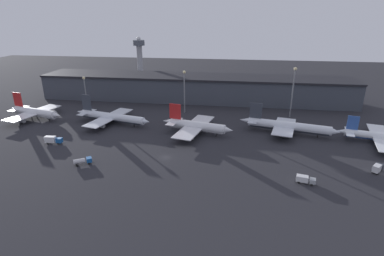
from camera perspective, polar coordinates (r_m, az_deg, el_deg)
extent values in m
plane|color=#26262B|center=(125.16, -5.08, -5.63)|extent=(600.00, 600.00, 0.00)
cube|color=#3D424C|center=(207.75, 0.52, 7.48)|extent=(209.39, 26.37, 15.65)
cube|color=black|center=(205.98, 0.53, 9.76)|extent=(209.39, 28.37, 1.20)
cylinder|color=silver|center=(190.75, -27.69, 2.71)|extent=(28.49, 10.77, 4.36)
cylinder|color=silver|center=(190.96, -27.66, 2.50)|extent=(26.96, 9.80, 3.71)
cone|color=silver|center=(179.62, -24.42, 2.24)|extent=(6.05, 5.24, 4.15)
cone|color=silver|center=(202.54, -30.66, 3.22)|extent=(7.23, 5.12, 3.71)
cube|color=red|center=(198.21, -30.28, 4.73)|extent=(6.04, 1.80, 7.97)
cube|color=silver|center=(199.97, -30.10, 3.23)|extent=(6.99, 12.57, 0.24)
cube|color=silver|center=(191.95, -27.95, 2.60)|extent=(16.96, 34.32, 0.36)
cylinder|color=gray|center=(197.51, -25.75, 2.98)|extent=(5.23, 3.44, 2.40)
cylinder|color=gray|center=(186.20, -29.78, 1.29)|extent=(5.23, 3.44, 2.40)
cylinder|color=black|center=(184.46, -25.49, 1.49)|extent=(0.50, 0.50, 1.96)
cylinder|color=black|center=(193.74, -27.44, 2.02)|extent=(0.50, 0.50, 1.96)
cylinder|color=black|center=(191.61, -28.20, 1.70)|extent=(0.50, 0.50, 1.96)
cylinder|color=silver|center=(167.47, -14.96, 2.07)|extent=(38.50, 12.84, 4.03)
cylinder|color=#333842|center=(167.69, -14.94, 1.84)|extent=(36.48, 11.81, 3.43)
cone|color=silver|center=(156.58, -8.86, 1.24)|extent=(5.60, 4.85, 3.83)
cone|color=silver|center=(180.10, -20.32, 2.87)|extent=(6.68, 4.73, 3.43)
cube|color=#333842|center=(175.54, -19.46, 4.62)|extent=(5.59, 1.69, 8.80)
cube|color=silver|center=(177.61, -19.43, 2.84)|extent=(6.74, 12.79, 0.24)
cube|color=silver|center=(168.75, -15.47, 1.98)|extent=(16.45, 34.99, 0.36)
cylinder|color=gray|center=(175.75, -13.32, 2.45)|extent=(4.83, 3.18, 2.22)
cylinder|color=gray|center=(161.48, -17.06, 0.45)|extent=(4.83, 3.18, 2.22)
cylinder|color=black|center=(161.05, -10.96, 0.55)|extent=(0.50, 0.50, 1.82)
cylinder|color=black|center=(170.72, -15.08, 1.37)|extent=(0.50, 0.50, 1.82)
cylinder|color=black|center=(168.30, -15.72, 1.03)|extent=(0.50, 0.50, 1.82)
cylinder|color=silver|center=(147.83, 1.01, 0.43)|extent=(28.61, 10.77, 4.34)
cylinder|color=silver|center=(148.09, 1.01, 0.15)|extent=(27.08, 9.81, 3.69)
cone|color=silver|center=(143.52, 6.82, -0.36)|extent=(6.02, 5.21, 4.12)
cone|color=silver|center=(153.57, -4.48, 1.28)|extent=(7.19, 5.09, 3.69)
cube|color=red|center=(150.20, -3.24, 3.18)|extent=(6.00, 1.79, 7.82)
cube|color=silver|center=(152.15, -3.39, 1.25)|extent=(7.17, 13.44, 0.24)
cube|color=silver|center=(148.49, 0.50, 0.30)|extent=(17.49, 36.77, 0.36)
cylinder|color=gray|center=(157.48, 2.09, 0.94)|extent=(5.20, 3.42, 2.39)
cylinder|color=gray|center=(140.10, -0.63, -1.62)|extent=(5.20, 3.42, 2.39)
cylinder|color=black|center=(146.03, 4.66, -1.23)|extent=(0.50, 0.50, 1.95)
cylinder|color=black|center=(150.93, 0.73, -0.41)|extent=(0.50, 0.50, 1.95)
cylinder|color=black|center=(147.91, 0.26, -0.86)|extent=(0.50, 0.50, 1.95)
cylinder|color=silver|center=(155.02, 17.91, 0.36)|extent=(39.32, 13.29, 4.31)
cylinder|color=#333842|center=(155.27, 17.88, 0.10)|extent=(37.25, 12.21, 3.67)
cone|color=silver|center=(155.59, 25.59, -0.65)|extent=(5.98, 5.18, 4.10)
cone|color=silver|center=(157.20, 10.24, 1.46)|extent=(7.14, 5.06, 3.67)
cube|color=#333842|center=(154.66, 12.06, 3.28)|extent=(5.97, 1.78, 7.94)
cube|color=silver|center=(156.46, 11.63, 1.40)|extent=(6.43, 10.39, 0.24)
cube|color=silver|center=(155.29, 17.17, 0.26)|extent=(15.43, 28.29, 0.36)
cylinder|color=gray|center=(162.78, 17.77, 0.59)|extent=(5.17, 3.40, 2.37)
cylinder|color=gray|center=(148.69, 17.29, -1.25)|extent=(5.17, 3.40, 2.37)
cylinder|color=black|center=(156.14, 22.80, -1.37)|extent=(0.50, 0.50, 1.94)
cylinder|color=black|center=(157.79, 17.13, -0.41)|extent=(0.50, 0.50, 1.94)
cylinder|color=black|center=(154.56, 17.01, -0.84)|extent=(0.50, 0.50, 1.94)
cone|color=white|center=(159.28, 26.64, -0.55)|extent=(5.80, 4.11, 2.98)
cube|color=#2D519E|center=(158.29, 28.32, 0.88)|extent=(4.86, 1.52, 6.58)
cube|color=white|center=(159.59, 27.81, -0.61)|extent=(6.43, 13.53, 0.24)
cube|color=white|center=(162.21, 32.39, -1.53)|extent=(15.88, 37.13, 0.36)
cylinder|color=gray|center=(172.22, 32.11, -0.75)|extent=(4.19, 2.76, 1.93)
cylinder|color=black|center=(164.19, 32.17, -2.04)|extent=(0.50, 0.50, 1.58)
cylinder|color=black|center=(161.62, 32.32, -2.39)|extent=(0.50, 0.50, 1.58)
cube|color=#195199|center=(149.61, -23.94, -2.15)|extent=(2.48, 2.37, 2.12)
cube|color=silver|center=(151.54, -25.37, -1.95)|extent=(4.99, 2.52, 2.82)
cylinder|color=black|center=(150.88, -23.80, -2.49)|extent=(0.93, 0.61, 0.90)
cylinder|color=black|center=(149.53, -24.09, -2.74)|extent=(0.93, 0.61, 0.90)
cylinder|color=black|center=(153.31, -25.46, -2.40)|extent=(0.93, 0.61, 0.90)
cylinder|color=black|center=(151.99, -25.76, -2.64)|extent=(0.93, 0.61, 0.90)
cube|color=#9EA3A8|center=(113.40, 22.00, -9.32)|extent=(2.41, 2.71, 1.53)
cube|color=silver|center=(113.14, 20.25, -9.00)|extent=(4.41, 3.17, 2.04)
cylinder|color=black|center=(114.65, 21.84, -9.55)|extent=(1.01, 0.77, 0.90)
cylinder|color=black|center=(113.12, 21.83, -9.98)|extent=(1.01, 0.77, 0.90)
cylinder|color=black|center=(114.50, 19.77, -9.30)|extent=(1.01, 0.77, 0.90)
cylinder|color=black|center=(112.97, 19.73, -9.72)|extent=(1.01, 0.77, 0.90)
cube|color=#195199|center=(126.26, -19.01, -5.72)|extent=(3.00, 3.19, 1.74)
cylinder|color=#B7B7BC|center=(126.15, -20.67, -5.93)|extent=(4.68, 3.86, 1.85)
cylinder|color=black|center=(127.59, -19.11, -6.02)|extent=(1.10, 1.01, 0.90)
cylinder|color=black|center=(125.88, -19.03, -6.38)|extent=(1.10, 1.01, 0.90)
cylinder|color=black|center=(127.51, -21.13, -6.31)|extent=(1.10, 1.01, 0.90)
cylinder|color=black|center=(125.80, -21.07, -6.68)|extent=(1.10, 1.01, 0.90)
cube|color=#282D38|center=(134.92, 32.14, -6.16)|extent=(2.89, 2.84, 1.85)
cube|color=silver|center=(131.77, 31.75, -6.54)|extent=(4.14, 4.40, 2.46)
cylinder|color=black|center=(135.39, 31.69, -6.55)|extent=(0.99, 1.04, 0.90)
cylinder|color=black|center=(135.08, 32.35, -6.74)|extent=(0.99, 1.04, 0.90)
cylinder|color=black|center=(131.82, 31.18, -7.15)|extent=(0.99, 1.04, 0.90)
cylinder|color=black|center=(131.50, 31.86, -7.35)|extent=(0.99, 1.04, 0.90)
cylinder|color=slate|center=(199.37, -19.58, 6.15)|extent=(0.70, 0.70, 18.62)
sphere|color=beige|center=(197.32, -19.93, 8.94)|extent=(1.80, 1.80, 1.80)
cylinder|color=slate|center=(178.83, -1.45, 6.64)|extent=(0.70, 0.70, 23.84)
sphere|color=beige|center=(176.20, -1.49, 10.60)|extent=(1.80, 1.80, 1.80)
cylinder|color=slate|center=(179.12, 18.58, 6.14)|extent=(0.70, 0.70, 27.19)
sphere|color=beige|center=(176.35, 19.11, 10.60)|extent=(1.80, 1.80, 1.80)
cylinder|color=#99999E|center=(249.48, -9.83, 11.46)|extent=(4.40, 4.40, 33.05)
cylinder|color=#4C515B|center=(247.27, -10.10, 15.70)|extent=(9.00, 9.00, 4.00)
sphere|color=silver|center=(247.03, -10.15, 16.43)|extent=(3.20, 3.20, 3.20)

